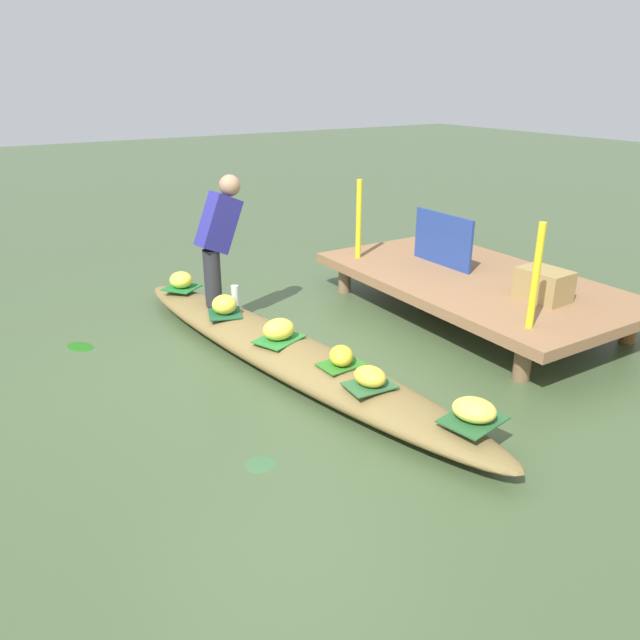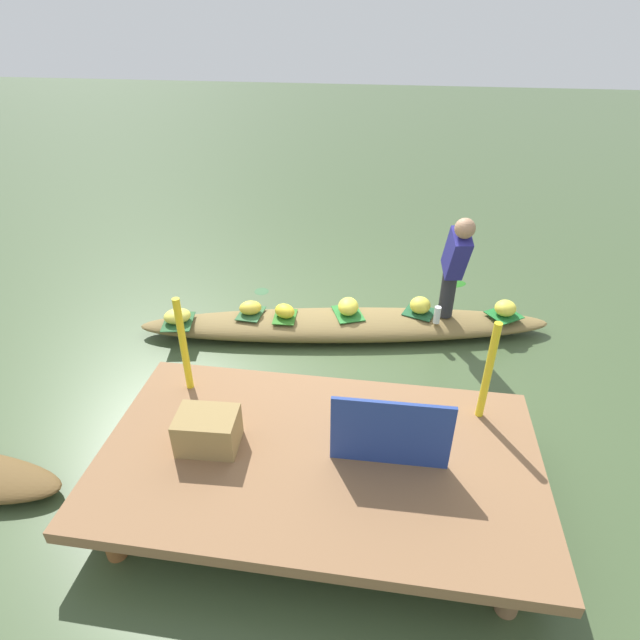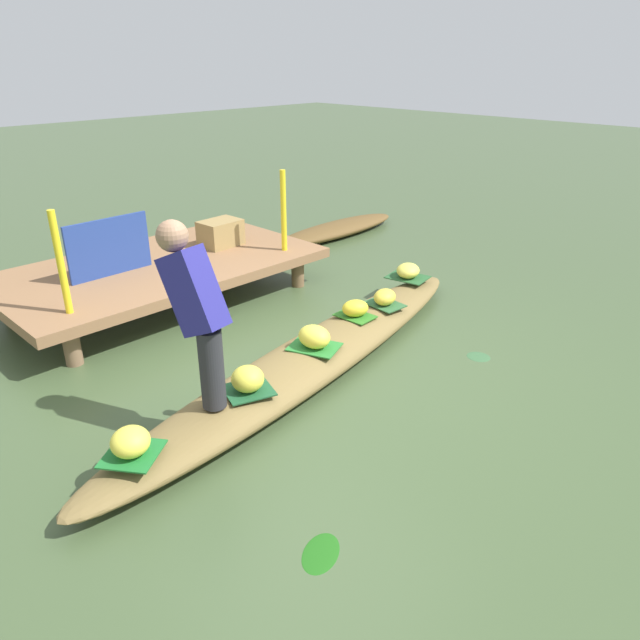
{
  "view_description": "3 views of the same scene",
  "coord_description": "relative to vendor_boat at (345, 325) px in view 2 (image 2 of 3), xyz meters",
  "views": [
    {
      "loc": [
        4.16,
        -2.25,
        2.32
      ],
      "look_at": [
        0.07,
        0.3,
        0.38
      ],
      "focal_mm": 34.46,
      "sensor_mm": 36.0,
      "label": 1
    },
    {
      "loc": [
        -0.43,
        4.86,
        3.22
      ],
      "look_at": [
        0.19,
        0.62,
        0.55
      ],
      "focal_mm": 28.98,
      "sensor_mm": 36.0,
      "label": 2
    },
    {
      "loc": [
        -2.97,
        -3.03,
        2.38
      ],
      "look_at": [
        0.23,
        0.15,
        0.34
      ],
      "focal_mm": 33.26,
      "sensor_mm": 36.0,
      "label": 3
    }
  ],
  "objects": [
    {
      "name": "canal_water",
      "position": [
        0.0,
        0.0,
        -0.12
      ],
      "size": [
        40.0,
        40.0,
        0.0
      ],
      "primitive_type": "plane",
      "color": "#405432",
      "rests_on": "ground"
    },
    {
      "name": "dock_platform",
      "position": [
        -0.04,
        2.22,
        0.23
      ],
      "size": [
        3.2,
        1.8,
        0.41
      ],
      "color": "#8C6442",
      "rests_on": "ground"
    },
    {
      "name": "vendor_boat",
      "position": [
        0.0,
        0.0,
        0.0
      ],
      "size": [
        4.6,
        1.36,
        0.24
      ],
      "primitive_type": "ellipsoid",
      "rotation": [
        0.0,
        0.0,
        0.16
      ],
      "color": "olive",
      "rests_on": "ground"
    },
    {
      "name": "leaf_mat_0",
      "position": [
        -0.81,
        -0.19,
        0.13
      ],
      "size": [
        0.4,
        0.39,
        0.01
      ],
      "primitive_type": "cube",
      "rotation": [
        0.0,
        0.0,
        2.81
      ],
      "color": "#1D512D",
      "rests_on": "vendor_boat"
    },
    {
      "name": "banana_bunch_0",
      "position": [
        -0.81,
        -0.19,
        0.22
      ],
      "size": [
        0.31,
        0.31,
        0.18
      ],
      "primitive_type": "ellipsoid",
      "rotation": [
        0.0,
        0.0,
        1.08
      ],
      "color": "yellow",
      "rests_on": "vendor_boat"
    },
    {
      "name": "leaf_mat_1",
      "position": [
        -1.74,
        -0.27,
        0.13
      ],
      "size": [
        0.44,
        0.44,
        0.01
      ],
      "primitive_type": "cube",
      "rotation": [
        0.0,
        0.0,
        0.62
      ],
      "color": "#1E6F2D",
      "rests_on": "vendor_boat"
    },
    {
      "name": "banana_bunch_1",
      "position": [
        -1.74,
        -0.27,
        0.21
      ],
      "size": [
        0.33,
        0.33,
        0.17
      ],
      "primitive_type": "ellipsoid",
      "rotation": [
        0.0,
        0.0,
        2.39
      ],
      "color": "#F5E548",
      "rests_on": "vendor_boat"
    },
    {
      "name": "leaf_mat_2",
      "position": [
        -0.03,
        -0.04,
        0.13
      ],
      "size": [
        0.41,
        0.46,
        0.01
      ],
      "primitive_type": "cube",
      "rotation": [
        0.0,
        0.0,
        1.95
      ],
      "color": "#29782E",
      "rests_on": "vendor_boat"
    },
    {
      "name": "banana_bunch_2",
      "position": [
        -0.03,
        -0.04,
        0.21
      ],
      "size": [
        0.23,
        0.28,
        0.18
      ],
      "primitive_type": "ellipsoid",
      "rotation": [
        0.0,
        0.0,
        4.75
      ],
      "color": "#F6E346",
      "rests_on": "vendor_boat"
    },
    {
      "name": "leaf_mat_3",
      "position": [
        1.05,
        0.11,
        0.13
      ],
      "size": [
        0.28,
        0.36,
        0.01
      ],
      "primitive_type": "cube",
      "rotation": [
        0.0,
        0.0,
        1.5
      ],
      "color": "#2E5E33",
      "rests_on": "vendor_boat"
    },
    {
      "name": "banana_bunch_3",
      "position": [
        1.05,
        0.11,
        0.2
      ],
      "size": [
        0.3,
        0.27,
        0.15
      ],
      "primitive_type": "ellipsoid",
      "rotation": [
        0.0,
        0.0,
        0.33
      ],
      "color": "yellow",
      "rests_on": "vendor_boat"
    },
    {
      "name": "leaf_mat_4",
      "position": [
        1.78,
        0.4,
        0.13
      ],
      "size": [
        0.38,
        0.45,
        0.01
      ],
      "primitive_type": "cube",
      "rotation": [
        0.0,
        0.0,
        1.76
      ],
      "color": "#26582C",
      "rests_on": "vendor_boat"
    },
    {
      "name": "banana_bunch_4",
      "position": [
        1.78,
        0.4,
        0.2
      ],
      "size": [
        0.36,
        0.34,
        0.15
      ],
      "primitive_type": "ellipsoid",
      "rotation": [
        0.0,
        0.0,
        3.63
      ],
      "color": "#E6DA4F",
      "rests_on": "vendor_boat"
    },
    {
      "name": "leaf_mat_5",
      "position": [
        0.65,
        0.13,
        0.13
      ],
      "size": [
        0.26,
        0.34,
        0.01
      ],
      "primitive_type": "cube",
      "rotation": [
        0.0,
        0.0,
        1.62
      ],
      "color": "#2D7121",
      "rests_on": "vendor_boat"
    },
    {
      "name": "banana_bunch_5",
      "position": [
        0.65,
        0.13,
        0.2
      ],
      "size": [
        0.3,
        0.28,
        0.15
      ],
      "primitive_type": "ellipsoid",
      "rotation": [
        0.0,
        0.0,
        2.62
      ],
      "color": "yellow",
      "rests_on": "vendor_boat"
    },
    {
      "name": "vendor_person",
      "position": [
        -1.1,
        -0.08,
        0.81
      ],
      "size": [
        0.25,
        0.49,
        1.22
      ],
      "color": "#28282D",
      "rests_on": "vendor_boat"
    },
    {
      "name": "water_bottle",
      "position": [
        -0.99,
        0.0,
        0.22
      ],
      "size": [
        0.07,
        0.07,
        0.19
      ],
      "primitive_type": "cylinder",
      "color": "silver",
      "rests_on": "vendor_boat"
    },
    {
      "name": "market_banner",
      "position": [
        -0.54,
        2.22,
        0.56
      ],
      "size": [
        0.83,
        0.04,
        0.55
      ],
      "primitive_type": "cube",
      "rotation": [
        0.0,
        0.0,
        0.02
      ],
      "color": "navy",
      "rests_on": "dock_platform"
    },
    {
      "name": "railing_post_west",
      "position": [
        -1.24,
        1.62,
        0.72
      ],
      "size": [
        0.06,
        0.06,
        0.86
      ],
      "primitive_type": "cylinder",
      "color": "yellow",
      "rests_on": "dock_platform"
    },
    {
      "name": "railing_post_east",
      "position": [
        1.16,
        1.62,
        0.72
      ],
      "size": [
        0.06,
        0.06,
        0.86
      ],
      "primitive_type": "cylinder",
      "color": "yellow",
      "rests_on": "dock_platform"
    },
    {
      "name": "produce_crate",
      "position": [
        0.78,
        2.25,
        0.43
      ],
      "size": [
        0.46,
        0.34,
        0.28
      ],
      "primitive_type": "cube",
      "rotation": [
        0.0,
        0.0,
        0.05
      ],
      "color": "olive",
      "rests_on": "dock_platform"
    },
    {
      "name": "drifting_plant_0",
      "position": [
        -1.33,
        -1.41,
        -0.12
      ],
      "size": [
        0.35,
        0.3,
        0.01
      ],
      "primitive_type": "ellipsoid",
      "rotation": [
        0.0,
        0.0,
        0.46
      ],
      "color": "#1D5F16",
      "rests_on": "ground"
    },
    {
      "name": "drifting_plant_1",
      "position": [
        1.17,
        -0.83,
        -0.12
      ],
      "size": [
        0.22,
        0.23,
        0.01
      ],
      "primitive_type": "ellipsoid",
      "rotation": [
        0.0,
        0.0,
        1.76
      ],
      "color": "#366038",
      "rests_on": "ground"
    }
  ]
}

